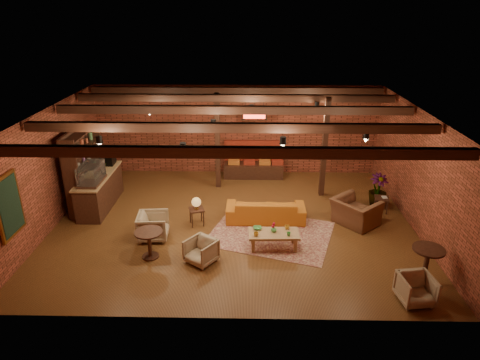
{
  "coord_description": "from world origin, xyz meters",
  "views": [
    {
      "loc": [
        0.43,
        -10.79,
        5.8
      ],
      "look_at": [
        0.19,
        0.2,
        1.24
      ],
      "focal_mm": 32.0,
      "sensor_mm": 36.0,
      "label": 1
    }
  ],
  "objects_px": {
    "side_table_lamp": "(196,204)",
    "round_table_left": "(149,240)",
    "sofa": "(266,210)",
    "armchair_a": "(153,225)",
    "armchair_b": "(201,250)",
    "round_table_right": "(427,259)",
    "plant_tall": "(382,159)",
    "coffee_table": "(273,234)",
    "armchair_right": "(356,208)",
    "side_table_book": "(382,199)",
    "armchair_far": "(416,288)"
  },
  "relations": [
    {
      "from": "side_table_book",
      "to": "plant_tall",
      "type": "bearing_deg",
      "value": 90.0
    },
    {
      "from": "armchair_right",
      "to": "plant_tall",
      "type": "xyz_separation_m",
      "value": [
        0.96,
        1.28,
        1.0
      ]
    },
    {
      "from": "sofa",
      "to": "armchair_a",
      "type": "height_order",
      "value": "armchair_a"
    },
    {
      "from": "coffee_table",
      "to": "plant_tall",
      "type": "relative_size",
      "value": 0.43
    },
    {
      "from": "side_table_lamp",
      "to": "armchair_a",
      "type": "relative_size",
      "value": 1.06
    },
    {
      "from": "round_table_right",
      "to": "plant_tall",
      "type": "relative_size",
      "value": 0.27
    },
    {
      "from": "armchair_far",
      "to": "coffee_table",
      "type": "bearing_deg",
      "value": 136.14
    },
    {
      "from": "armchair_a",
      "to": "armchair_right",
      "type": "height_order",
      "value": "armchair_right"
    },
    {
      "from": "side_table_book",
      "to": "plant_tall",
      "type": "height_order",
      "value": "plant_tall"
    },
    {
      "from": "armchair_right",
      "to": "sofa",
      "type": "bearing_deg",
      "value": 45.1
    },
    {
      "from": "round_table_right",
      "to": "plant_tall",
      "type": "bearing_deg",
      "value": 90.0
    },
    {
      "from": "side_table_lamp",
      "to": "plant_tall",
      "type": "xyz_separation_m",
      "value": [
        5.42,
        1.41,
        0.87
      ]
    },
    {
      "from": "armchair_a",
      "to": "side_table_book",
      "type": "distance_m",
      "value": 6.71
    },
    {
      "from": "sofa",
      "to": "armchair_a",
      "type": "distance_m",
      "value": 3.2
    },
    {
      "from": "plant_tall",
      "to": "round_table_left",
      "type": "bearing_deg",
      "value": -154.03
    },
    {
      "from": "armchair_b",
      "to": "round_table_left",
      "type": "bearing_deg",
      "value": -152.14
    },
    {
      "from": "sofa",
      "to": "armchair_b",
      "type": "height_order",
      "value": "armchair_b"
    },
    {
      "from": "side_table_lamp",
      "to": "round_table_left",
      "type": "bearing_deg",
      "value": -119.45
    },
    {
      "from": "side_table_lamp",
      "to": "side_table_book",
      "type": "height_order",
      "value": "side_table_lamp"
    },
    {
      "from": "round_table_left",
      "to": "armchair_right",
      "type": "xyz_separation_m",
      "value": [
        5.41,
        1.83,
        0.02
      ]
    },
    {
      "from": "round_table_left",
      "to": "armchair_a",
      "type": "xyz_separation_m",
      "value": [
        -0.1,
        0.91,
        -0.09
      ]
    },
    {
      "from": "sofa",
      "to": "coffee_table",
      "type": "relative_size",
      "value": 1.74
    },
    {
      "from": "coffee_table",
      "to": "plant_tall",
      "type": "distance_m",
      "value": 4.38
    },
    {
      "from": "sofa",
      "to": "armchair_b",
      "type": "bearing_deg",
      "value": 54.26
    },
    {
      "from": "round_table_left",
      "to": "armchair_a",
      "type": "relative_size",
      "value": 0.91
    },
    {
      "from": "sofa",
      "to": "round_table_right",
      "type": "bearing_deg",
      "value": 141.31
    },
    {
      "from": "plant_tall",
      "to": "armchair_far",
      "type": "bearing_deg",
      "value": -95.84
    },
    {
      "from": "sofa",
      "to": "coffee_table",
      "type": "bearing_deg",
      "value": 95.88
    },
    {
      "from": "side_table_lamp",
      "to": "armchair_a",
      "type": "xyz_separation_m",
      "value": [
        -1.06,
        -0.79,
        -0.24
      ]
    },
    {
      "from": "round_table_left",
      "to": "armchair_far",
      "type": "relative_size",
      "value": 1.04
    },
    {
      "from": "armchair_a",
      "to": "armchair_far",
      "type": "bearing_deg",
      "value": -116.73
    },
    {
      "from": "side_table_book",
      "to": "coffee_table",
      "type": "bearing_deg",
      "value": -147.29
    },
    {
      "from": "armchair_right",
      "to": "side_table_book",
      "type": "bearing_deg",
      "value": -90.3
    },
    {
      "from": "sofa",
      "to": "round_table_left",
      "type": "distance_m",
      "value": 3.54
    },
    {
      "from": "armchair_b",
      "to": "armchair_right",
      "type": "relative_size",
      "value": 0.57
    },
    {
      "from": "side_table_lamp",
      "to": "side_table_book",
      "type": "distance_m",
      "value": 5.51
    },
    {
      "from": "side_table_book",
      "to": "plant_tall",
      "type": "distance_m",
      "value": 1.18
    },
    {
      "from": "armchair_right",
      "to": "armchair_far",
      "type": "distance_m",
      "value": 3.45
    },
    {
      "from": "armchair_right",
      "to": "round_table_right",
      "type": "relative_size",
      "value": 1.4
    },
    {
      "from": "armchair_a",
      "to": "side_table_lamp",
      "type": "bearing_deg",
      "value": -57.58
    },
    {
      "from": "sofa",
      "to": "armchair_far",
      "type": "xyz_separation_m",
      "value": [
        3.0,
        -3.6,
        0.02
      ]
    },
    {
      "from": "armchair_a",
      "to": "armchair_b",
      "type": "xyz_separation_m",
      "value": [
        1.38,
        -1.1,
        -0.06
      ]
    },
    {
      "from": "side_table_book",
      "to": "round_table_right",
      "type": "relative_size",
      "value": 0.58
    },
    {
      "from": "round_table_left",
      "to": "side_table_book",
      "type": "xyz_separation_m",
      "value": [
        6.38,
        2.65,
        -0.07
      ]
    },
    {
      "from": "round_table_left",
      "to": "plant_tall",
      "type": "relative_size",
      "value": 0.24
    },
    {
      "from": "sofa",
      "to": "armchair_far",
      "type": "relative_size",
      "value": 3.26
    },
    {
      "from": "round_table_left",
      "to": "armchair_a",
      "type": "bearing_deg",
      "value": 96.49
    },
    {
      "from": "armchair_right",
      "to": "side_table_book",
      "type": "height_order",
      "value": "armchair_right"
    },
    {
      "from": "coffee_table",
      "to": "round_table_right",
      "type": "xyz_separation_m",
      "value": [
        3.34,
        -1.32,
        0.16
      ]
    },
    {
      "from": "armchair_right",
      "to": "side_table_lamp",
      "type": "bearing_deg",
      "value": 51.11
    }
  ]
}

